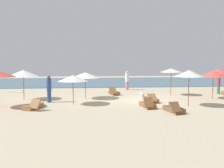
% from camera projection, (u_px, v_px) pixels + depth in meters
% --- Properties ---
extents(ground_plane, '(60.00, 60.00, 0.00)m').
position_uv_depth(ground_plane, '(139.00, 100.00, 18.60)').
color(ground_plane, '#BCAD8E').
extents(ocean_water, '(48.00, 16.00, 0.06)m').
position_uv_depth(ocean_water, '(115.00, 81.00, 35.46)').
color(ocean_water, '#476B7F').
rests_on(ocean_water, ground_plane).
extents(umbrella_0, '(1.86, 1.86, 2.29)m').
position_uv_depth(umbrella_0, '(171.00, 70.00, 21.21)').
color(umbrella_0, brown).
rests_on(umbrella_0, ground_plane).
extents(umbrella_1, '(2.03, 2.03, 1.98)m').
position_uv_depth(umbrella_1, '(73.00, 78.00, 16.74)').
color(umbrella_1, brown).
rests_on(umbrella_1, ground_plane).
extents(umbrella_3, '(1.91, 1.91, 2.34)m').
position_uv_depth(umbrella_3, '(189.00, 73.00, 16.05)').
color(umbrella_3, brown).
rests_on(umbrella_3, ground_plane).
extents(umbrella_4, '(2.05, 2.05, 2.18)m').
position_uv_depth(umbrella_4, '(219.00, 71.00, 23.86)').
color(umbrella_4, brown).
rests_on(umbrella_4, ground_plane).
extents(umbrella_5, '(2.28, 2.28, 2.24)m').
position_uv_depth(umbrella_5, '(23.00, 73.00, 18.85)').
color(umbrella_5, olive).
rests_on(umbrella_5, ground_plane).
extents(umbrella_6, '(2.24, 2.24, 2.05)m').
position_uv_depth(umbrella_6, '(85.00, 75.00, 19.37)').
color(umbrella_6, brown).
rests_on(umbrella_6, ground_plane).
extents(umbrella_8, '(2.05, 2.05, 2.19)m').
position_uv_depth(umbrella_8, '(213.00, 74.00, 19.11)').
color(umbrella_8, olive).
rests_on(umbrella_8, ground_plane).
extents(lounger_0, '(0.82, 1.77, 0.66)m').
position_uv_depth(lounger_0, '(151.00, 100.00, 17.90)').
color(lounger_0, olive).
rests_on(lounger_0, ground_plane).
extents(lounger_1, '(0.96, 1.78, 0.68)m').
position_uv_depth(lounger_1, '(174.00, 109.00, 14.29)').
color(lounger_1, brown).
rests_on(lounger_1, ground_plane).
extents(lounger_3, '(0.83, 1.71, 0.74)m').
position_uv_depth(lounger_3, '(148.00, 105.00, 15.73)').
color(lounger_3, brown).
rests_on(lounger_3, ground_plane).
extents(lounger_4, '(0.96, 1.79, 0.67)m').
position_uv_depth(lounger_4, '(114.00, 93.00, 21.78)').
color(lounger_4, brown).
rests_on(lounger_4, ground_plane).
extents(lounger_5, '(1.14, 1.78, 0.70)m').
position_uv_depth(lounger_5, '(33.00, 106.00, 15.24)').
color(lounger_5, olive).
rests_on(lounger_5, ground_plane).
extents(person_1, '(0.47, 0.47, 1.92)m').
position_uv_depth(person_1, '(49.00, 89.00, 17.66)').
color(person_1, '#2D4C8C').
rests_on(person_1, ground_plane).
extents(person_2, '(0.51, 0.51, 1.93)m').
position_uv_depth(person_2, '(127.00, 80.00, 25.37)').
color(person_2, '#D17299').
rests_on(person_2, ground_plane).
extents(person_3, '(0.42, 0.42, 1.70)m').
position_uv_depth(person_3, '(218.00, 84.00, 22.21)').
color(person_3, '#338C59').
rests_on(person_3, ground_plane).
extents(dog, '(0.47, 0.69, 0.32)m').
position_uv_depth(dog, '(142.00, 94.00, 20.73)').
color(dog, silver).
rests_on(dog, ground_plane).
extents(surfboard, '(2.03, 1.42, 0.07)m').
position_uv_depth(surfboard, '(17.00, 91.00, 23.87)').
color(surfboard, silver).
rests_on(surfboard, ground_plane).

